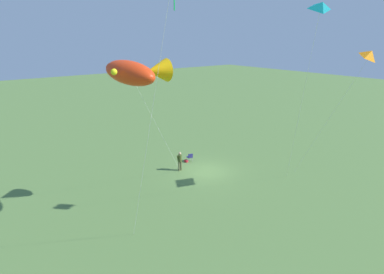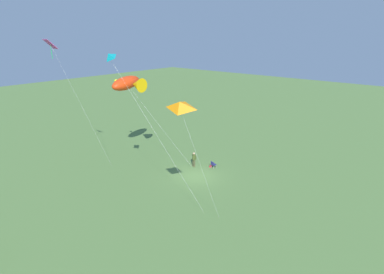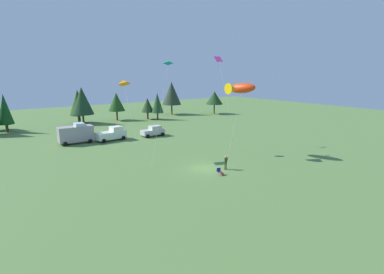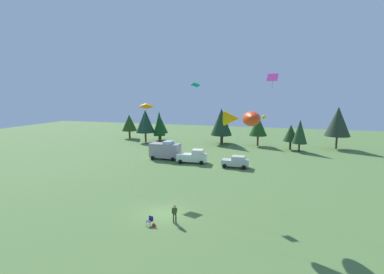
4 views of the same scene
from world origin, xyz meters
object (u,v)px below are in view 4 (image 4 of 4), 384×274
object	(u,v)px
backpack_on_grass	(154,225)
car_silver_compact	(236,162)
truck_white_pickup	(193,157)
kite_delta_teal	(196,84)
folding_chair	(150,220)
person_kite_flyer	(175,212)
kite_delta_orange	(146,105)
van_motorhome_grey	(165,150)
kite_diamond_rainbow	(272,80)
kite_large_fish	(246,119)

from	to	relation	value
backpack_on_grass	car_silver_compact	xyz separation A→B (m)	(3.52, 23.36, 0.84)
truck_white_pickup	backpack_on_grass	bearing A→B (deg)	-86.80
car_silver_compact	kite_delta_teal	bearing A→B (deg)	-106.57
folding_chair	person_kite_flyer	bearing A→B (deg)	132.11
kite_delta_orange	folding_chair	bearing A→B (deg)	-63.33
person_kite_flyer	folding_chair	xyz separation A→B (m)	(-1.93, -1.08, -0.53)
backpack_on_grass	van_motorhome_grey	distance (m)	27.44
kite_delta_teal	kite_delta_orange	xyz separation A→B (m)	(-6.74, -0.04, -2.57)
person_kite_flyer	kite_diamond_rainbow	size ratio (longest dim) A/B	0.12
backpack_on_grass	kite_delta_teal	world-z (taller)	kite_delta_teal
folding_chair	backpack_on_grass	distance (m)	0.55
kite_large_fish	kite_delta_teal	distance (m)	10.56
car_silver_compact	kite_diamond_rainbow	distance (m)	17.69
folding_chair	backpack_on_grass	size ratio (longest dim) A/B	2.56
backpack_on_grass	van_motorhome_grey	world-z (taller)	van_motorhome_grey
van_motorhome_grey	car_silver_compact	xyz separation A→B (m)	(13.05, -2.33, -0.69)
kite_large_fish	kite_diamond_rainbow	bearing A→B (deg)	74.29
backpack_on_grass	kite_delta_orange	world-z (taller)	kite_delta_orange
backpack_on_grass	kite_delta_orange	size ratio (longest dim) A/B	0.03
truck_white_pickup	kite_large_fish	xyz separation A→B (m)	(11.23, -19.28, 8.28)
truck_white_pickup	kite_large_fish	world-z (taller)	kite_large_fish
folding_chair	car_silver_compact	world-z (taller)	car_silver_compact
car_silver_compact	kite_diamond_rainbow	size ratio (longest dim) A/B	0.30
car_silver_compact	kite_delta_teal	size ratio (longest dim) A/B	0.32
truck_white_pickup	person_kite_flyer	bearing A→B (deg)	-82.69
car_silver_compact	kite_delta_teal	world-z (taller)	kite_delta_teal
kite_diamond_rainbow	kite_delta_orange	bearing A→B (deg)	178.95
truck_white_pickup	kite_delta_orange	bearing A→B (deg)	-107.67
kite_diamond_rainbow	van_motorhome_grey	bearing A→B (deg)	143.65
backpack_on_grass	kite_diamond_rainbow	bearing A→B (deg)	52.24
car_silver_compact	truck_white_pickup	bearing A→B (deg)	171.74
person_kite_flyer	kite_large_fish	bearing A→B (deg)	120.31
person_kite_flyer	truck_white_pickup	distance (m)	23.87
van_motorhome_grey	car_silver_compact	size ratio (longest dim) A/B	1.30
person_kite_flyer	kite_large_fish	size ratio (longest dim) A/B	0.17
backpack_on_grass	kite_delta_teal	xyz separation A→B (m)	(0.28, 12.21, 12.68)
person_kite_flyer	car_silver_compact	bearing A→B (deg)	170.80
car_silver_compact	folding_chair	bearing A→B (deg)	-99.87
person_kite_flyer	backpack_on_grass	bearing A→B (deg)	-57.11
kite_diamond_rainbow	kite_delta_teal	bearing A→B (deg)	177.92
kite_delta_orange	kite_large_fish	bearing A→B (deg)	-27.18
van_motorhome_grey	kite_diamond_rainbow	size ratio (longest dim) A/B	0.39
person_kite_flyer	van_motorhome_grey	bearing A→B (deg)	-159.80
folding_chair	backpack_on_grass	xyz separation A→B (m)	(0.39, -0.08, -0.38)
person_kite_flyer	kite_delta_orange	distance (m)	16.43
kite_diamond_rainbow	kite_delta_orange	xyz separation A→B (m)	(-15.67, 0.29, -2.95)
backpack_on_grass	kite_delta_teal	bearing A→B (deg)	88.71
kite_diamond_rainbow	backpack_on_grass	bearing A→B (deg)	-127.76
van_motorhome_grey	kite_diamond_rainbow	bearing A→B (deg)	-34.66
backpack_on_grass	van_motorhome_grey	size ratio (longest dim) A/B	0.06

